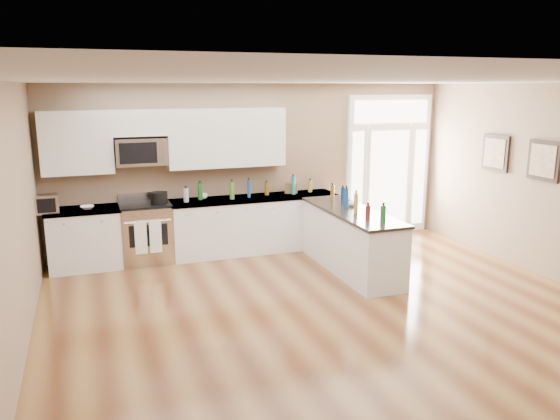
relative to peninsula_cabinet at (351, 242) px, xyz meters
name	(u,v)px	position (x,y,z in m)	size (l,w,h in m)	color
ground	(367,342)	(-0.93, -2.24, -0.43)	(8.00, 8.00, 0.00)	#5A3119
room_shell	(372,189)	(-0.93, -2.24, 1.27)	(8.00, 8.00, 8.00)	#8A7058
back_cabinet_left	(85,241)	(-3.80, 1.45, 0.00)	(1.10, 0.66, 0.94)	silver
back_cabinet_right	(254,226)	(-1.08, 1.45, 0.00)	(2.85, 0.66, 0.94)	silver
peninsula_cabinet	(351,242)	(0.00, 0.00, 0.00)	(0.69, 2.32, 0.94)	silver
upper_cabinet_left	(76,143)	(-3.81, 1.59, 1.49)	(1.04, 0.33, 0.95)	silver
upper_cabinet_right	(227,138)	(-1.50, 1.59, 1.49)	(1.94, 0.33, 0.95)	silver
upper_cabinet_short	(139,123)	(-2.88, 1.59, 1.77)	(0.82, 0.33, 0.40)	silver
microwave	(141,152)	(-2.88, 1.56, 1.33)	(0.78, 0.41, 0.42)	silver
entry_door	(388,166)	(1.62, 1.71, 0.87)	(1.70, 0.10, 2.60)	white
wall_art_near	(495,153)	(2.54, -0.04, 1.27)	(0.05, 0.58, 0.58)	black
wall_art_far	(544,161)	(2.54, -1.04, 1.27)	(0.05, 0.58, 0.58)	black
kitchen_range	(146,233)	(-2.87, 1.45, 0.04)	(0.79, 0.70, 1.08)	silver
stockpot	(159,197)	(-2.65, 1.38, 0.62)	(0.26, 0.26, 0.20)	black
toaster_oven	(47,204)	(-4.28, 1.32, 0.64)	(0.32, 0.25, 0.28)	silver
cardboard_box	(291,188)	(-0.37, 1.57, 0.59)	(0.22, 0.16, 0.18)	brown
bowl_left	(87,207)	(-3.73, 1.41, 0.53)	(0.20, 0.20, 0.05)	white
bowl_peninsula	(353,204)	(0.15, 0.25, 0.53)	(0.17, 0.17, 0.05)	white
cup_counter	(204,196)	(-1.90, 1.58, 0.55)	(0.12, 0.12, 0.09)	white
counter_bottles	(287,194)	(-0.72, 0.84, 0.64)	(2.38, 2.46, 0.31)	#19591E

